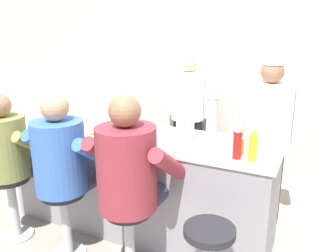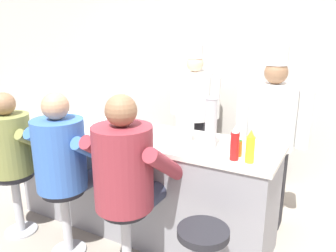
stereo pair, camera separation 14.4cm
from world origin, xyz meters
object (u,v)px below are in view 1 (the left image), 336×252
object	(u,v)px
water_pitcher_clear	(184,128)
diner_seated_blue	(63,160)
mustard_bottle_yellow	(253,146)
coffee_mug_white	(83,125)
cook_in_whites_far	(267,130)
cereal_bowl	(162,135)
cook_in_whites_near	(188,107)
cup_stack_steel	(212,122)
napkin_dispenser_chrome	(120,130)
diner_seated_olive	(9,152)
ketchup_bottle_red	(237,143)
hot_sauce_bottle_orange	(242,147)
breakfast_plate	(94,134)
diner_seated_maroon	(130,172)

from	to	relation	value
water_pitcher_clear	diner_seated_blue	distance (m)	1.02
mustard_bottle_yellow	coffee_mug_white	xyz separation A→B (m)	(-1.60, 0.10, -0.07)
cook_in_whites_far	cereal_bowl	bearing A→B (deg)	-139.24
cook_in_whites_near	cook_in_whites_far	bearing A→B (deg)	-31.50
cereal_bowl	diner_seated_blue	distance (m)	0.84
cup_stack_steel	napkin_dispenser_chrome	bearing A→B (deg)	-171.09
diner_seated_olive	cook_in_whites_near	world-z (taller)	cook_in_whites_near
ketchup_bottle_red	mustard_bottle_yellow	xyz separation A→B (m)	(0.11, 0.01, -0.01)
ketchup_bottle_red	cook_in_whites_near	distance (m)	1.85
hot_sauce_bottle_orange	diner_seated_blue	xyz separation A→B (m)	(-1.32, -0.46, -0.17)
hot_sauce_bottle_orange	water_pitcher_clear	xyz separation A→B (m)	(-0.53, 0.15, 0.05)
diner_seated_blue	cook_in_whites_far	distance (m)	1.87
ketchup_bottle_red	breakfast_plate	xyz separation A→B (m)	(-1.28, -0.01, -0.11)
cup_stack_steel	cook_in_whites_far	size ratio (longest dim) A/B	0.23
ketchup_bottle_red	cereal_bowl	world-z (taller)	ketchup_bottle_red
coffee_mug_white	diner_seated_maroon	bearing A→B (deg)	-30.39
hot_sauce_bottle_orange	cup_stack_steel	world-z (taller)	cup_stack_steel
water_pitcher_clear	ketchup_bottle_red	bearing A→B (deg)	-25.00
ketchup_bottle_red	diner_seated_blue	world-z (taller)	diner_seated_blue
cup_stack_steel	ketchup_bottle_red	bearing A→B (deg)	-33.14
diner_seated_blue	cook_in_whites_near	distance (m)	1.94
cook_in_whites_near	cook_in_whites_far	xyz separation A→B (m)	(1.09, -0.66, 0.01)
breakfast_plate	diner_seated_olive	xyz separation A→B (m)	(-0.66, -0.37, -0.14)
coffee_mug_white	cook_in_whites_far	size ratio (longest dim) A/B	0.08
water_pitcher_clear	cook_in_whites_near	world-z (taller)	cook_in_whites_near
mustard_bottle_yellow	napkin_dispenser_chrome	xyz separation A→B (m)	(-1.14, 0.03, -0.04)
ketchup_bottle_red	diner_seated_maroon	xyz separation A→B (m)	(-0.68, -0.37, -0.21)
hot_sauce_bottle_orange	diner_seated_maroon	distance (m)	0.85
diner_seated_blue	napkin_dispenser_chrome	bearing A→B (deg)	56.40
cereal_bowl	napkin_dispenser_chrome	size ratio (longest dim) A/B	1.15
cereal_bowl	diner_seated_olive	bearing A→B (deg)	-154.59
cup_stack_steel	diner_seated_olive	bearing A→B (deg)	-162.30
mustard_bottle_yellow	cereal_bowl	xyz separation A→B (m)	(-0.82, 0.20, -0.09)
cereal_bowl	coffee_mug_white	distance (m)	0.79
cup_stack_steel	cook_in_whites_far	xyz separation A→B (m)	(0.32, 0.72, -0.22)
diner_seated_maroon	cook_in_whites_near	world-z (taller)	cook_in_whites_near
mustard_bottle_yellow	cereal_bowl	size ratio (longest dim) A/B	1.50
ketchup_bottle_red	cook_in_whites_near	bearing A→B (deg)	123.08
diner_seated_maroon	coffee_mug_white	bearing A→B (deg)	149.61
ketchup_bottle_red	breakfast_plate	world-z (taller)	ketchup_bottle_red
ketchup_bottle_red	cook_in_whites_near	xyz separation A→B (m)	(-1.01, 1.55, -0.15)
ketchup_bottle_red	hot_sauce_bottle_orange	size ratio (longest dim) A/B	2.01
breakfast_plate	cook_in_whites_near	world-z (taller)	cook_in_whites_near
diner_seated_blue	diner_seated_maroon	size ratio (longest dim) A/B	0.97
ketchup_bottle_red	water_pitcher_clear	distance (m)	0.57
diner_seated_maroon	cook_in_whites_near	bearing A→B (deg)	99.69
water_pitcher_clear	diner_seated_maroon	distance (m)	0.66
cup_stack_steel	water_pitcher_clear	bearing A→B (deg)	163.52
hot_sauce_bottle_orange	cup_stack_steel	distance (m)	0.31
cereal_bowl	hot_sauce_bottle_orange	bearing A→B (deg)	-9.23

